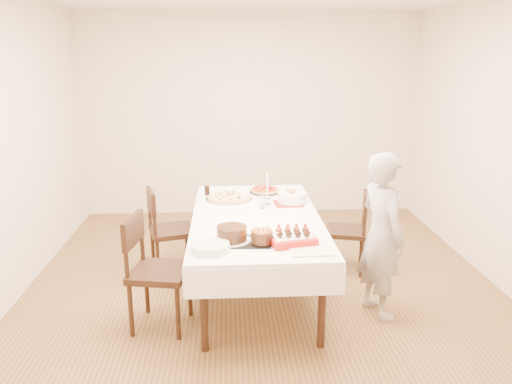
{
  "coord_description": "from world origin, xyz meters",
  "views": [
    {
      "loc": [
        -0.32,
        -4.24,
        2.17
      ],
      "look_at": [
        -0.07,
        0.03,
        0.97
      ],
      "focal_mm": 35.0,
      "sensor_mm": 36.0,
      "label": 1
    }
  ],
  "objects": [
    {
      "name": "cola_glass",
      "position": [
        -0.54,
        0.74,
        0.8
      ],
      "size": [
        0.07,
        0.07,
        0.1
      ],
      "primitive_type": "cylinder",
      "rotation": [
        0.0,
        0.0,
        -0.43
      ],
      "color": "black",
      "rests_on": "dining_table"
    },
    {
      "name": "chair_right_savory",
      "position": [
        0.87,
        0.48,
        0.42
      ],
      "size": [
        0.52,
        0.52,
        0.83
      ],
      "primitive_type": null,
      "rotation": [
        0.0,
        0.0,
        -0.25
      ],
      "color": "black",
      "rests_on": "floor"
    },
    {
      "name": "pasta_bowl",
      "position": [
        0.31,
        0.42,
        0.8
      ],
      "size": [
        0.36,
        0.36,
        0.09
      ],
      "primitive_type": "cylinder",
      "rotation": [
        0.0,
        0.0,
        -0.29
      ],
      "color": "white",
      "rests_on": "dining_table"
    },
    {
      "name": "chair_left_dessert",
      "position": [
        -0.88,
        -0.53,
        0.47
      ],
      "size": [
        0.56,
        0.56,
        0.95
      ],
      "primitive_type": null,
      "rotation": [
        0.0,
        0.0,
        2.96
      ],
      "color": "black",
      "rests_on": "floor"
    },
    {
      "name": "chair_left_savory",
      "position": [
        -0.89,
        0.51,
        0.45
      ],
      "size": [
        0.57,
        0.57,
        0.89
      ],
      "primitive_type": null,
      "rotation": [
        0.0,
        0.0,
        3.42
      ],
      "color": "black",
      "rests_on": "floor"
    },
    {
      "name": "dining_table",
      "position": [
        -0.07,
        0.03,
        0.38
      ],
      "size": [
        1.69,
        2.37,
        0.75
      ],
      "primitive_type": "cube",
      "rotation": [
        0.0,
        0.0,
        0.28
      ],
      "color": "white",
      "rests_on": "floor"
    },
    {
      "name": "china_plate",
      "position": [
        -0.47,
        -0.69,
        0.75
      ],
      "size": [
        0.24,
        0.24,
        0.01
      ],
      "primitive_type": "cylinder",
      "rotation": [
        0.0,
        0.0,
        0.29
      ],
      "color": "white",
      "rests_on": "dining_table"
    },
    {
      "name": "strawberry_box",
      "position": [
        0.17,
        -0.67,
        0.79
      ],
      "size": [
        0.39,
        0.3,
        0.09
      ],
      "primitive_type": null,
      "rotation": [
        0.0,
        0.0,
        0.21
      ],
      "color": "red",
      "rests_on": "dining_table"
    },
    {
      "name": "taper_candle",
      "position": [
        0.06,
        0.38,
        0.91
      ],
      "size": [
        0.07,
        0.07,
        0.31
      ],
      "primitive_type": "cylinder",
      "rotation": [
        0.0,
        0.0,
        0.06
      ],
      "color": "white",
      "rests_on": "dining_table"
    },
    {
      "name": "red_placemat",
      "position": [
        0.26,
        0.38,
        0.75
      ],
      "size": [
        0.29,
        0.29,
        0.01
      ],
      "primitive_type": "cube",
      "rotation": [
        0.0,
        0.0,
        0.08
      ],
      "color": "#B21E1E",
      "rests_on": "dining_table"
    },
    {
      "name": "wall_back",
      "position": [
        0.0,
        2.5,
        1.35
      ],
      "size": [
        4.5,
        0.04,
        2.7
      ],
      "primitive_type": "cube",
      "color": "beige",
      "rests_on": "floor"
    },
    {
      "name": "shaker_pair",
      "position": [
        0.01,
        0.24,
        0.81
      ],
      "size": [
        0.11,
        0.11,
        0.12
      ],
      "primitive_type": null,
      "rotation": [
        0.0,
        0.0,
        0.13
      ],
      "color": "white",
      "rests_on": "dining_table"
    },
    {
      "name": "layer_cake",
      "position": [
        -0.3,
        -0.59,
        0.81
      ],
      "size": [
        0.37,
        0.37,
        0.12
      ],
      "primitive_type": "cylinder",
      "rotation": [
        0.0,
        0.0,
        -0.24
      ],
      "color": "black",
      "rests_on": "dining_table"
    },
    {
      "name": "pizza_white",
      "position": [
        -0.31,
        0.56,
        0.77
      ],
      "size": [
        0.47,
        0.47,
        0.04
      ],
      "primitive_type": "cylinder",
      "rotation": [
        0.0,
        0.0,
        0.0
      ],
      "color": "beige",
      "rests_on": "dining_table"
    },
    {
      "name": "birthday_cake",
      "position": [
        -0.07,
        -0.66,
        0.84
      ],
      "size": [
        0.18,
        0.18,
        0.16
      ],
      "primitive_type": "cylinder",
      "rotation": [
        0.0,
        0.0,
        -0.05
      ],
      "color": "#3A210F",
      "rests_on": "dining_table"
    },
    {
      "name": "person",
      "position": [
        0.95,
        -0.42,
        0.71
      ],
      "size": [
        0.48,
        0.6,
        1.41
      ],
      "primitive_type": "imported",
      "rotation": [
        0.0,
        0.0,
        1.88
      ],
      "color": "#B5AEAB",
      "rests_on": "floor"
    },
    {
      "name": "box_lid",
      "position": [
        0.28,
        -0.84,
        0.75
      ],
      "size": [
        0.32,
        0.22,
        0.03
      ],
      "primitive_type": "cube",
      "rotation": [
        0.0,
        0.0,
        0.03
      ],
      "color": "beige",
      "rests_on": "dining_table"
    },
    {
      "name": "wall_front",
      "position": [
        0.0,
        -2.5,
        1.35
      ],
      "size": [
        4.5,
        0.04,
        2.7
      ],
      "primitive_type": "cube",
      "color": "beige",
      "rests_on": "floor"
    },
    {
      "name": "pizza_pepperoni",
      "position": [
        0.07,
        0.81,
        0.77
      ],
      "size": [
        0.34,
        0.34,
        0.04
      ],
      "primitive_type": "cylinder",
      "rotation": [
        0.0,
        0.0,
        0.06
      ],
      "color": "red",
      "rests_on": "dining_table"
    },
    {
      "name": "floor",
      "position": [
        0.0,
        0.0,
        0.0
      ],
      "size": [
        5.0,
        5.0,
        0.0
      ],
      "primitive_type": "plane",
      "color": "brown",
      "rests_on": "ground"
    },
    {
      "name": "cake_board",
      "position": [
        -0.15,
        -0.61,
        0.75
      ],
      "size": [
        0.32,
        0.32,
        0.01
      ],
      "primitive_type": "cube",
      "rotation": [
        0.0,
        0.0,
        -0.04
      ],
      "color": "black",
      "rests_on": "dining_table"
    },
    {
      "name": "plate_stack",
      "position": [
        -0.46,
        -0.77,
        0.78
      ],
      "size": [
        0.32,
        0.32,
        0.06
      ],
      "primitive_type": "cylinder",
      "rotation": [
        0.0,
        0.0,
        0.11
      ],
      "color": "white",
      "rests_on": "dining_table"
    }
  ]
}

